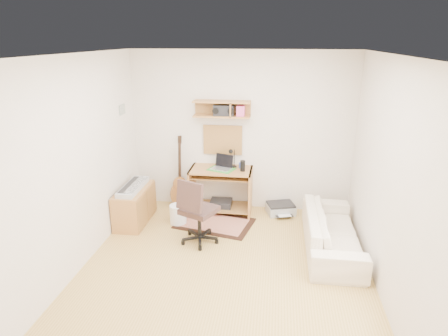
# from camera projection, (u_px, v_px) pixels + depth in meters

# --- Properties ---
(floor) EXTENTS (3.60, 4.00, 0.01)m
(floor) POSITION_uv_depth(u_px,v_px,m) (224.00, 271.00, 4.87)
(floor) COLOR tan
(floor) RESTS_ON ground
(ceiling) EXTENTS (3.60, 4.00, 0.01)m
(ceiling) POSITION_uv_depth(u_px,v_px,m) (224.00, 54.00, 4.03)
(ceiling) COLOR white
(ceiling) RESTS_ON ground
(back_wall) EXTENTS (3.60, 0.01, 2.60)m
(back_wall) POSITION_uv_depth(u_px,v_px,m) (241.00, 132.00, 6.33)
(back_wall) COLOR silver
(back_wall) RESTS_ON ground
(left_wall) EXTENTS (0.01, 4.00, 2.60)m
(left_wall) POSITION_uv_depth(u_px,v_px,m) (76.00, 166.00, 4.68)
(left_wall) COLOR silver
(left_wall) RESTS_ON ground
(right_wall) EXTENTS (0.01, 4.00, 2.60)m
(right_wall) POSITION_uv_depth(u_px,v_px,m) (389.00, 180.00, 4.21)
(right_wall) COLOR silver
(right_wall) RESTS_ON ground
(wall_shelf) EXTENTS (0.90, 0.25, 0.26)m
(wall_shelf) POSITION_uv_depth(u_px,v_px,m) (222.00, 109.00, 6.12)
(wall_shelf) COLOR #B87D41
(wall_shelf) RESTS_ON back_wall
(cork_board) EXTENTS (0.64, 0.03, 0.49)m
(cork_board) POSITION_uv_depth(u_px,v_px,m) (223.00, 140.00, 6.39)
(cork_board) COLOR tan
(cork_board) RESTS_ON back_wall
(wall_photo) EXTENTS (0.02, 0.20, 0.15)m
(wall_photo) POSITION_uv_depth(u_px,v_px,m) (122.00, 109.00, 5.95)
(wall_photo) COLOR #4C8CBF
(wall_photo) RESTS_ON left_wall
(desk) EXTENTS (1.00, 0.55, 0.75)m
(desk) POSITION_uv_depth(u_px,v_px,m) (221.00, 191.00, 6.40)
(desk) COLOR #B87D41
(desk) RESTS_ON floor
(laptop) EXTENTS (0.39, 0.39, 0.23)m
(laptop) POSITION_uv_depth(u_px,v_px,m) (221.00, 163.00, 6.22)
(laptop) COLOR silver
(laptop) RESTS_ON desk
(speaker) EXTENTS (0.08, 0.08, 0.17)m
(speaker) POSITION_uv_depth(u_px,v_px,m) (243.00, 166.00, 6.16)
(speaker) COLOR black
(speaker) RESTS_ON desk
(desk_lamp) EXTENTS (0.10, 0.10, 0.31)m
(desk_lamp) POSITION_uv_depth(u_px,v_px,m) (234.00, 158.00, 6.34)
(desk_lamp) COLOR black
(desk_lamp) RESTS_ON desk
(pencil_cup) EXTENTS (0.06, 0.06, 0.09)m
(pencil_cup) POSITION_uv_depth(u_px,v_px,m) (241.00, 165.00, 6.32)
(pencil_cup) COLOR #394BAB
(pencil_cup) RESTS_ON desk
(boombox) EXTENTS (0.32, 0.15, 0.16)m
(boombox) POSITION_uv_depth(u_px,v_px,m) (224.00, 110.00, 6.12)
(boombox) COLOR black
(boombox) RESTS_ON wall_shelf
(rug) EXTENTS (1.28, 0.99, 0.02)m
(rug) POSITION_uv_depth(u_px,v_px,m) (215.00, 223.00, 6.09)
(rug) COLOR #CEAB8A
(rug) RESTS_ON floor
(task_chair) EXTENTS (0.66, 0.66, 0.98)m
(task_chair) POSITION_uv_depth(u_px,v_px,m) (199.00, 210.00, 5.41)
(task_chair) COLOR #392621
(task_chair) RESTS_ON floor
(cabinet) EXTENTS (0.40, 0.90, 0.55)m
(cabinet) POSITION_uv_depth(u_px,v_px,m) (135.00, 205.00, 6.08)
(cabinet) COLOR #B87D41
(cabinet) RESTS_ON floor
(music_keyboard) EXTENTS (0.25, 0.81, 0.07)m
(music_keyboard) POSITION_uv_depth(u_px,v_px,m) (133.00, 187.00, 5.98)
(music_keyboard) COLOR #B2B5BA
(music_keyboard) RESTS_ON cabinet
(guitar) EXTENTS (0.38, 0.32, 1.23)m
(guitar) POSITION_uv_depth(u_px,v_px,m) (179.00, 172.00, 6.55)
(guitar) COLOR #AF6F35
(guitar) RESTS_ON floor
(waste_basket) EXTENTS (0.30, 0.30, 0.31)m
(waste_basket) POSITION_uv_depth(u_px,v_px,m) (178.00, 214.00, 6.06)
(waste_basket) COLOR white
(waste_basket) RESTS_ON floor
(printer) EXTENTS (0.52, 0.46, 0.17)m
(printer) POSITION_uv_depth(u_px,v_px,m) (280.00, 208.00, 6.43)
(printer) COLOR #A5A8AA
(printer) RESTS_ON floor
(sofa) EXTENTS (0.52, 1.77, 0.69)m
(sofa) POSITION_uv_depth(u_px,v_px,m) (333.00, 225.00, 5.28)
(sofa) COLOR beige
(sofa) RESTS_ON floor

